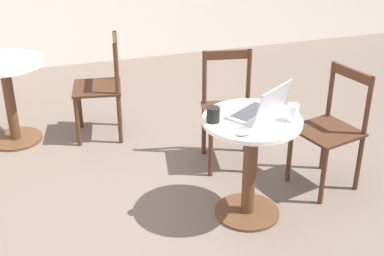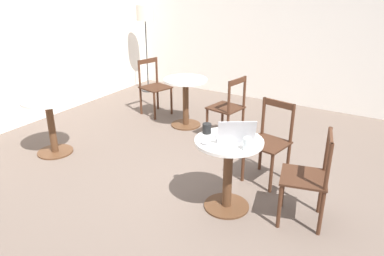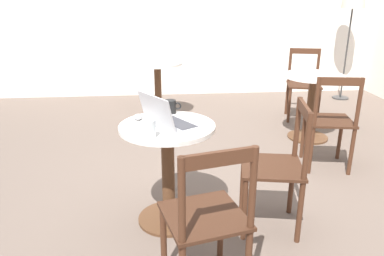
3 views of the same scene
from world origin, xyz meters
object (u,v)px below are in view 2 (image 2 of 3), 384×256
at_px(drinking_glass, 247,144).
at_px(laptop, 235,136).
at_px(floor_lamp, 145,17).
at_px(mug, 207,128).
at_px(cafe_table_far, 50,117).
at_px(chair_mid_front, 228,109).
at_px(cafe_table_mid, 186,94).
at_px(chair_near_front, 309,178).
at_px(chair_mid_back, 154,87).
at_px(mouse, 205,143).
at_px(cafe_table_near, 228,162).
at_px(chair_near_right, 269,142).

bearing_deg(drinking_glass, laptop, 54.78).
bearing_deg(floor_lamp, drinking_glass, -131.06).
xyz_separation_m(floor_lamp, mug, (-2.76, -2.86, -0.64)).
bearing_deg(laptop, cafe_table_far, 91.49).
distance_m(chair_mid_front, drinking_glass, 1.90).
bearing_deg(chair_mid_front, cafe_table_mid, 80.05).
distance_m(cafe_table_far, chair_near_front, 3.16).
distance_m(chair_mid_back, mouse, 2.91).
distance_m(cafe_table_near, chair_near_front, 0.74).
bearing_deg(chair_near_front, drinking_glass, 120.33).
distance_m(cafe_table_near, laptop, 0.29).
xyz_separation_m(cafe_table_near, cafe_table_mid, (1.63, 1.50, 0.00)).
relative_size(cafe_table_near, cafe_table_far, 1.00).
distance_m(cafe_table_near, cafe_table_mid, 2.21).
xyz_separation_m(chair_near_right, chair_mid_back, (1.08, 2.36, 0.00)).
distance_m(cafe_table_near, floor_lamp, 4.28).
relative_size(cafe_table_near, chair_near_front, 0.82).
height_order(chair_near_front, laptop, laptop).
bearing_deg(cafe_table_near, floor_lamp, 48.07).
bearing_deg(chair_mid_front, mug, -161.75).
relative_size(cafe_table_far, chair_near_front, 0.82).
bearing_deg(cafe_table_far, drinking_glass, -91.22).
xyz_separation_m(chair_near_right, mouse, (-0.93, 0.28, 0.29)).
bearing_deg(cafe_table_far, chair_near_right, -73.07).
bearing_deg(chair_mid_back, mug, -132.09).
xyz_separation_m(chair_near_right, floor_lamp, (2.06, 3.25, 0.96)).
xyz_separation_m(chair_near_front, drinking_glass, (-0.29, 0.49, 0.33)).
height_order(cafe_table_near, cafe_table_far, same).
height_order(cafe_table_near, laptop, laptop).
relative_size(cafe_table_mid, chair_near_front, 0.82).
bearing_deg(laptop, chair_near_front, -75.95).
relative_size(chair_mid_front, chair_mid_back, 1.00).
distance_m(cafe_table_near, cafe_table_far, 2.44).
bearing_deg(chair_mid_back, chair_mid_front, -102.09).
relative_size(chair_mid_front, mug, 7.17).
distance_m(cafe_table_far, drinking_glass, 2.68).
distance_m(cafe_table_far, chair_mid_front, 2.30).
relative_size(cafe_table_mid, laptop, 1.66).
relative_size(chair_mid_front, laptop, 2.04).
bearing_deg(cafe_table_near, cafe_table_far, 91.25).
distance_m(cafe_table_far, laptop, 2.51).
height_order(chair_mid_front, mug, chair_mid_front).
relative_size(cafe_table_mid, drinking_glass, 6.53).
xyz_separation_m(cafe_table_mid, mug, (-1.59, -1.25, 0.28)).
distance_m(chair_near_front, chair_mid_back, 3.36).
height_order(chair_near_front, chair_mid_front, same).
relative_size(chair_near_front, chair_mid_back, 1.00).
relative_size(laptop, mouse, 4.37).
xyz_separation_m(cafe_table_near, floor_lamp, (2.80, 3.11, 0.92)).
distance_m(chair_near_right, chair_mid_back, 2.59).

